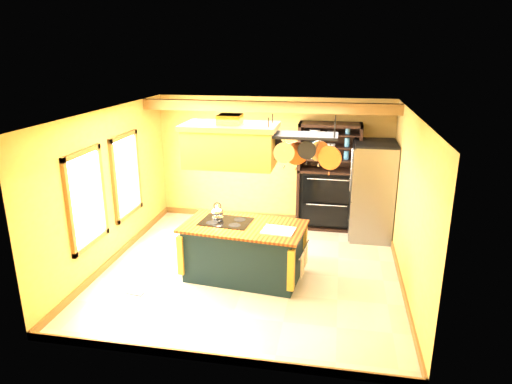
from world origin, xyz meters
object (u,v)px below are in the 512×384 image
(range_hood, at_px, (230,144))
(pot_rack, at_px, (303,144))
(hutch, at_px, (328,188))
(refrigerator, at_px, (372,192))
(kitchen_island, at_px, (244,250))

(range_hood, relative_size, pot_rack, 1.25)
(range_hood, height_order, hutch, range_hood)
(range_hood, bearing_deg, hutch, 59.68)
(refrigerator, bearing_deg, pot_rack, -119.65)
(range_hood, xyz_separation_m, hutch, (1.47, 2.51, -1.38))
(range_hood, relative_size, hutch, 0.65)
(hutch, bearing_deg, pot_rack, -98.06)
(refrigerator, relative_size, hutch, 0.85)
(kitchen_island, height_order, range_hood, range_hood)
(kitchen_island, relative_size, pot_rack, 1.78)
(kitchen_island, height_order, refrigerator, refrigerator)
(pot_rack, distance_m, refrigerator, 2.83)
(range_hood, distance_m, hutch, 3.22)
(range_hood, xyz_separation_m, refrigerator, (2.34, 2.16, -1.32))
(refrigerator, bearing_deg, kitchen_island, -134.84)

